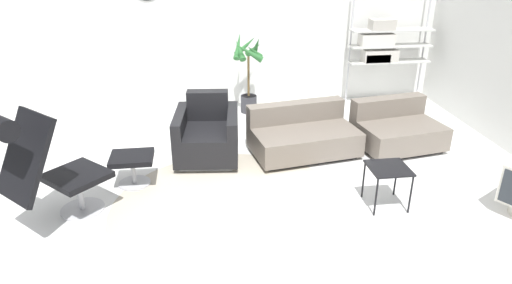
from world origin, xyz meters
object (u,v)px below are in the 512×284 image
armchair_red (207,136)px  side_table (388,172)px  lounge_chair (37,158)px  couch_second (396,130)px  shelf_unit (382,45)px  ottoman (132,163)px  potted_plant (248,72)px  couch_low (302,136)px

armchair_red → side_table: (1.80, -1.39, 0.10)m
lounge_chair → side_table: size_ratio=2.83×
couch_second → shelf_unit: bearing=-112.6°
couch_second → lounge_chair: bearing=8.5°
ottoman → side_table: side_table is taller
side_table → shelf_unit: 3.38m
armchair_red → shelf_unit: shelf_unit is taller
armchair_red → shelf_unit: 3.46m
couch_second → potted_plant: (-1.81, 1.57, 0.43)m
armchair_red → shelf_unit: bearing=-143.2°
potted_plant → shelf_unit: shelf_unit is taller
lounge_chair → couch_second: size_ratio=1.07×
potted_plant → shelf_unit: (2.20, 0.16, 0.32)m
armchair_red → potted_plant: bearing=-108.1°
armchair_red → side_table: size_ratio=2.13×
lounge_chair → armchair_red: lounge_chair is taller
couch_low → shelf_unit: (1.68, 1.77, 0.76)m
couch_low → shelf_unit: bearing=-143.3°
armchair_red → side_table: armchair_red is taller
ottoman → couch_low: couch_low is taller
couch_low → lounge_chair: bearing=15.4°
ottoman → couch_second: (3.37, 0.61, -0.04)m
couch_low → side_table: size_ratio=3.24×
ottoman → shelf_unit: size_ratio=0.23×
couch_second → armchair_red: bearing=-9.3°
couch_second → shelf_unit: 1.93m
side_table → lounge_chair: bearing=179.0°
ottoman → couch_low: bearing=15.4°
ottoman → shelf_unit: shelf_unit is taller
armchair_red → potted_plant: size_ratio=0.75×
couch_low → couch_second: size_ratio=1.22×
couch_second → potted_plant: bearing=-50.7°
lounge_chair → armchair_red: bearing=84.2°
ottoman → potted_plant: bearing=54.4°
ottoman → shelf_unit: 4.49m
armchair_red → shelf_unit: size_ratio=0.47×
ottoman → lounge_chair: bearing=-134.1°
ottoman → side_table: size_ratio=1.07×
lounge_chair → ottoman: lounge_chair is taller
couch_low → shelf_unit: size_ratio=0.71×
ottoman → armchair_red: 1.04m
lounge_chair → shelf_unit: size_ratio=0.62×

